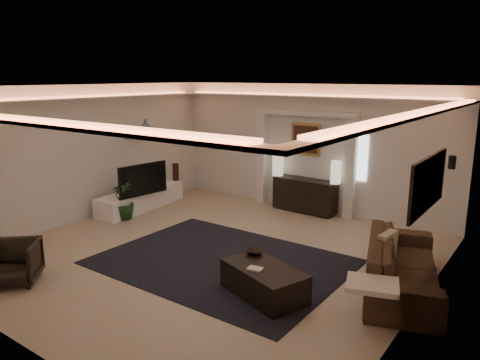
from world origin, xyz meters
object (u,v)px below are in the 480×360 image
Objects in this scene: sofa at (403,264)px; armchair at (14,262)px; console at (305,195)px; coffee_table at (264,283)px.

armchair is (-4.83, -3.26, -0.05)m from sofa.
console is 6.17m from armchair.
console is 1.18× the size of coffee_table.
console reaches higher than coffee_table.
sofa is 5.82m from armchair.
console reaches higher than armchair.
console reaches higher than sofa.
coffee_table is at bearing -67.88° from console.
armchair is at bearing -105.27° from console.
armchair is (-1.82, -5.90, -0.08)m from console.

